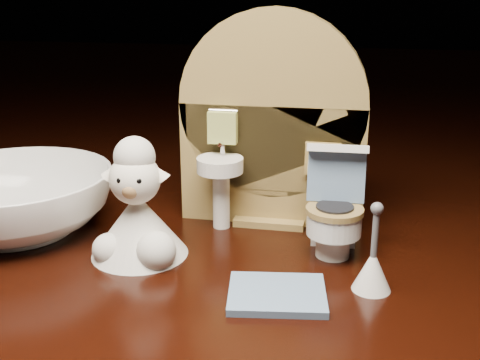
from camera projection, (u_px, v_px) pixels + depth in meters
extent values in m
cube|color=black|center=(255.00, 328.00, 0.40)|extent=(2.50, 2.50, 0.10)
cube|color=olive|center=(272.00, 164.00, 0.43)|extent=(0.13, 0.02, 0.09)
cylinder|color=olive|center=(273.00, 104.00, 0.41)|extent=(0.13, 0.02, 0.13)
cube|color=olive|center=(271.00, 217.00, 0.44)|extent=(0.05, 0.04, 0.01)
cylinder|color=white|center=(221.00, 198.00, 0.42)|extent=(0.01, 0.01, 0.04)
cylinder|color=white|center=(220.00, 165.00, 0.41)|extent=(0.03, 0.03, 0.01)
cylinder|color=silver|center=(223.00, 147.00, 0.42)|extent=(0.00, 0.00, 0.01)
cube|color=#ACB657|center=(223.00, 128.00, 0.41)|extent=(0.02, 0.01, 0.02)
cube|color=olive|center=(323.00, 159.00, 0.41)|extent=(0.02, 0.01, 0.02)
cylinder|color=beige|center=(322.00, 170.00, 0.40)|extent=(0.02, 0.02, 0.02)
cylinder|color=white|center=(333.00, 244.00, 0.38)|extent=(0.02, 0.02, 0.02)
cylinder|color=white|center=(334.00, 223.00, 0.37)|extent=(0.03, 0.03, 0.01)
cylinder|color=olive|center=(335.00, 211.00, 0.37)|extent=(0.04, 0.04, 0.00)
cube|color=white|center=(334.00, 213.00, 0.39)|extent=(0.03, 0.01, 0.04)
cube|color=slate|center=(336.00, 174.00, 0.38)|extent=(0.04, 0.01, 0.04)
cube|color=white|center=(338.00, 148.00, 0.37)|extent=(0.04, 0.01, 0.01)
cylinder|color=#98BB31|center=(349.00, 175.00, 0.39)|extent=(0.01, 0.01, 0.01)
cube|color=slate|center=(277.00, 294.00, 0.33)|extent=(0.06, 0.05, 0.00)
cone|color=white|center=(372.00, 270.00, 0.34)|extent=(0.02, 0.02, 0.02)
cylinder|color=#59595B|center=(375.00, 234.00, 0.33)|extent=(0.00, 0.00, 0.03)
sphere|color=#59595B|center=(377.00, 208.00, 0.33)|extent=(0.01, 0.01, 0.01)
cone|color=silver|center=(138.00, 224.00, 0.38)|extent=(0.06, 0.06, 0.04)
sphere|color=silver|center=(156.00, 251.00, 0.37)|extent=(0.02, 0.02, 0.02)
sphere|color=silver|center=(109.00, 249.00, 0.37)|extent=(0.02, 0.02, 0.02)
sphere|color=white|center=(135.00, 179.00, 0.37)|extent=(0.03, 0.03, 0.03)
sphere|color=#A47B4C|center=(131.00, 190.00, 0.36)|extent=(0.01, 0.01, 0.01)
sphere|color=silver|center=(134.00, 157.00, 0.37)|extent=(0.03, 0.03, 0.03)
cone|color=white|center=(112.00, 171.00, 0.37)|extent=(0.02, 0.01, 0.01)
cone|color=white|center=(158.00, 172.00, 0.37)|extent=(0.02, 0.01, 0.01)
sphere|color=black|center=(120.00, 181.00, 0.36)|extent=(0.00, 0.00, 0.00)
sphere|color=black|center=(139.00, 181.00, 0.35)|extent=(0.00, 0.00, 0.00)
imported|color=white|center=(15.00, 202.00, 0.42)|extent=(0.16, 0.16, 0.04)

